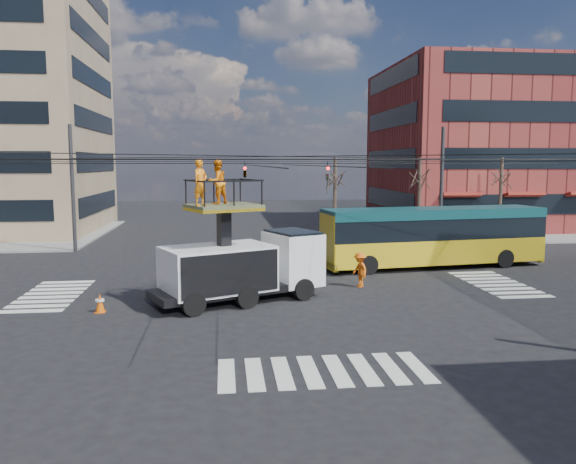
# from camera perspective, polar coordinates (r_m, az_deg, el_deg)

# --- Properties ---
(ground) EXTENTS (120.00, 120.00, 0.00)m
(ground) POSITION_cam_1_polar(r_m,az_deg,el_deg) (25.22, -0.42, -5.84)
(ground) COLOR black
(ground) RESTS_ON ground
(sidewalk_ne) EXTENTS (18.00, 18.00, 0.12)m
(sidewalk_ne) POSITION_cam_1_polar(r_m,az_deg,el_deg) (51.53, 20.76, 0.39)
(sidewalk_ne) COLOR slate
(sidewalk_ne) RESTS_ON ground
(crosswalks) EXTENTS (22.40, 22.40, 0.02)m
(crosswalks) POSITION_cam_1_polar(r_m,az_deg,el_deg) (25.22, -0.42, -5.82)
(crosswalks) COLOR silver
(crosswalks) RESTS_ON ground
(building_ne) EXTENTS (20.06, 16.06, 14.00)m
(building_ne) POSITION_cam_1_polar(r_m,az_deg,el_deg) (54.34, 20.55, 8.06)
(building_ne) COLOR maroon
(building_ne) RESTS_ON ground
(overhead_network) EXTENTS (24.24, 24.24, 8.00)m
(overhead_network) POSITION_cam_1_polar(r_m,az_deg,el_deg) (25.02, -0.69, 3.98)
(overhead_network) COLOR #2D2D30
(overhead_network) RESTS_ON ground
(tree_a) EXTENTS (2.00, 2.00, 6.00)m
(tree_a) POSITION_cam_1_polar(r_m,az_deg,el_deg) (38.72, 4.81, 5.55)
(tree_a) COLOR #382B21
(tree_a) RESTS_ON ground
(tree_b) EXTENTS (2.00, 2.00, 6.00)m
(tree_b) POSITION_cam_1_polar(r_m,az_deg,el_deg) (40.34, 13.23, 5.44)
(tree_b) COLOR #382B21
(tree_b) RESTS_ON ground
(tree_c) EXTENTS (2.00, 2.00, 6.00)m
(tree_c) POSITION_cam_1_polar(r_m,az_deg,el_deg) (42.74, 20.85, 5.25)
(tree_c) COLOR #382B21
(tree_c) RESTS_ON ground
(utility_truck) EXTENTS (7.32, 4.99, 5.76)m
(utility_truck) POSITION_cam_1_polar(r_m,az_deg,el_deg) (22.87, -4.66, -2.20)
(utility_truck) COLOR black
(utility_truck) RESTS_ON ground
(city_bus) EXTENTS (12.39, 4.18, 3.20)m
(city_bus) POSITION_cam_1_polar(r_m,az_deg,el_deg) (31.34, 14.53, -0.33)
(city_bus) COLOR gold
(city_bus) RESTS_ON ground
(traffic_cone) EXTENTS (0.36, 0.36, 0.72)m
(traffic_cone) POSITION_cam_1_polar(r_m,az_deg,el_deg) (22.52, -18.56, -6.84)
(traffic_cone) COLOR #DB5609
(traffic_cone) RESTS_ON ground
(worker_ground) EXTENTS (0.82, 1.12, 1.76)m
(worker_ground) POSITION_cam_1_polar(r_m,az_deg,el_deg) (23.68, -10.61, -4.64)
(worker_ground) COLOR #D8500D
(worker_ground) RESTS_ON ground
(flagger) EXTENTS (0.87, 1.16, 1.59)m
(flagger) POSITION_cam_1_polar(r_m,az_deg,el_deg) (25.72, 7.30, -3.83)
(flagger) COLOR #D5560D
(flagger) RESTS_ON ground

